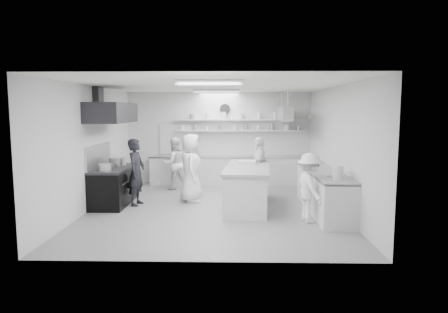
{
  "coord_description": "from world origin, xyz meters",
  "views": [
    {
      "loc": [
        0.47,
        -9.65,
        2.42
      ],
      "look_at": [
        0.23,
        0.6,
        1.22
      ],
      "focal_mm": 32.08,
      "sensor_mm": 36.0,
      "label": 1
    }
  ],
  "objects_px": {
    "right_counter": "(324,192)",
    "cook_stove": "(136,172)",
    "cook_back": "(174,163)",
    "back_counter": "(228,171)",
    "stove": "(114,187)",
    "prep_island": "(248,187)"
  },
  "relations": [
    {
      "from": "back_counter",
      "to": "prep_island",
      "type": "xyz_separation_m",
      "value": [
        0.53,
        -2.97,
        0.03
      ]
    },
    {
      "from": "cook_back",
      "to": "back_counter",
      "type": "bearing_deg",
      "value": 174.36
    },
    {
      "from": "stove",
      "to": "cook_stove",
      "type": "xyz_separation_m",
      "value": [
        0.61,
        -0.06,
        0.4
      ]
    },
    {
      "from": "right_counter",
      "to": "cook_back",
      "type": "xyz_separation_m",
      "value": [
        -4.0,
        2.61,
        0.32
      ]
    },
    {
      "from": "prep_island",
      "to": "cook_back",
      "type": "xyz_separation_m",
      "value": [
        -2.18,
        2.19,
        0.31
      ]
    },
    {
      "from": "cook_stove",
      "to": "right_counter",
      "type": "bearing_deg",
      "value": -87.89
    },
    {
      "from": "prep_island",
      "to": "back_counter",
      "type": "bearing_deg",
      "value": 105.0
    },
    {
      "from": "right_counter",
      "to": "prep_island",
      "type": "xyz_separation_m",
      "value": [
        -1.82,
        0.43,
        0.02
      ]
    },
    {
      "from": "right_counter",
      "to": "cook_stove",
      "type": "distance_m",
      "value": 4.68
    },
    {
      "from": "back_counter",
      "to": "cook_back",
      "type": "distance_m",
      "value": 1.85
    },
    {
      "from": "stove",
      "to": "prep_island",
      "type": "height_order",
      "value": "prep_island"
    },
    {
      "from": "right_counter",
      "to": "cook_stove",
      "type": "bearing_deg",
      "value": 173.42
    },
    {
      "from": "stove",
      "to": "cook_stove",
      "type": "height_order",
      "value": "cook_stove"
    },
    {
      "from": "back_counter",
      "to": "prep_island",
      "type": "distance_m",
      "value": 3.02
    },
    {
      "from": "cook_stove",
      "to": "prep_island",
      "type": "bearing_deg",
      "value": -83.46
    },
    {
      "from": "stove",
      "to": "right_counter",
      "type": "distance_m",
      "value": 5.28
    },
    {
      "from": "prep_island",
      "to": "cook_back",
      "type": "height_order",
      "value": "cook_back"
    },
    {
      "from": "prep_island",
      "to": "cook_stove",
      "type": "relative_size",
      "value": 1.56
    },
    {
      "from": "stove",
      "to": "cook_back",
      "type": "relative_size",
      "value": 1.13
    },
    {
      "from": "stove",
      "to": "prep_island",
      "type": "distance_m",
      "value": 3.44
    },
    {
      "from": "cook_back",
      "to": "stove",
      "type": "bearing_deg",
      "value": 26.95
    },
    {
      "from": "stove",
      "to": "cook_back",
      "type": "height_order",
      "value": "cook_back"
    }
  ]
}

